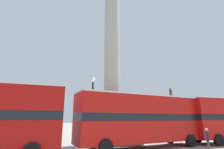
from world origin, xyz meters
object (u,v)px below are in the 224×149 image
Objects in this scene: equestrian_statue at (173,123)px; pedestrian_near_lamp at (208,140)px; monument_column at (112,49)px; street_lamp at (92,108)px; bus_b at (143,118)px.

equestrian_statue is 3.84× the size of pedestrian_near_lamp.
monument_column is 3.87× the size of equestrian_statue.
pedestrian_near_lamp is (6.69, -5.33, -2.26)m from street_lamp.
street_lamp is at bearing 100.44° from pedestrian_near_lamp.
pedestrian_near_lamp is at bearing -38.55° from street_lamp.
monument_column is at bearing 168.75° from equestrian_statue.
bus_b is at bearing -68.05° from monument_column.
equestrian_statue is (8.16, 5.99, -0.54)m from bus_b.
monument_column is 14.90× the size of pedestrian_near_lamp.
monument_column is 8.31m from bus_b.
street_lamp reaches higher than bus_b.
street_lamp is (-2.61, -2.06, -6.56)m from monument_column.
street_lamp is (-4.04, 1.49, 0.83)m from bus_b.
monument_column is 4.26× the size of street_lamp.
bus_b reaches higher than pedestrian_near_lamp.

